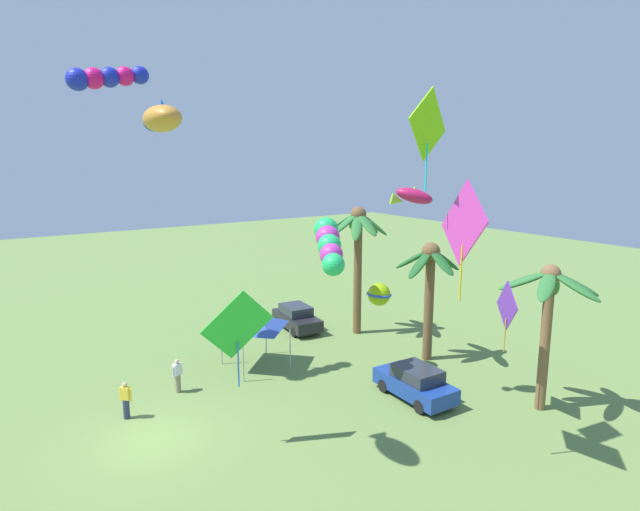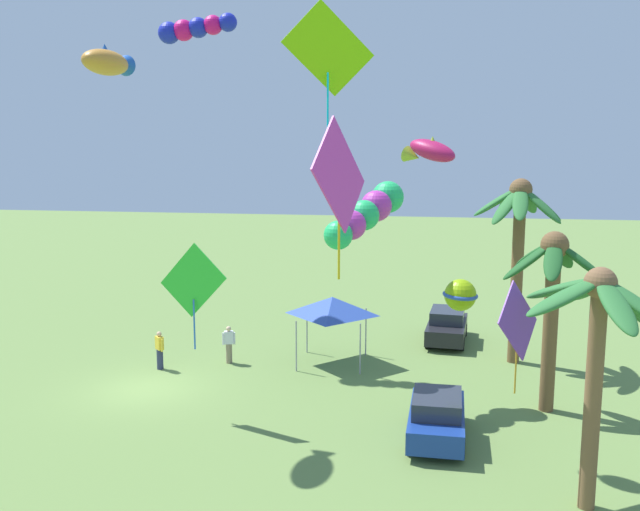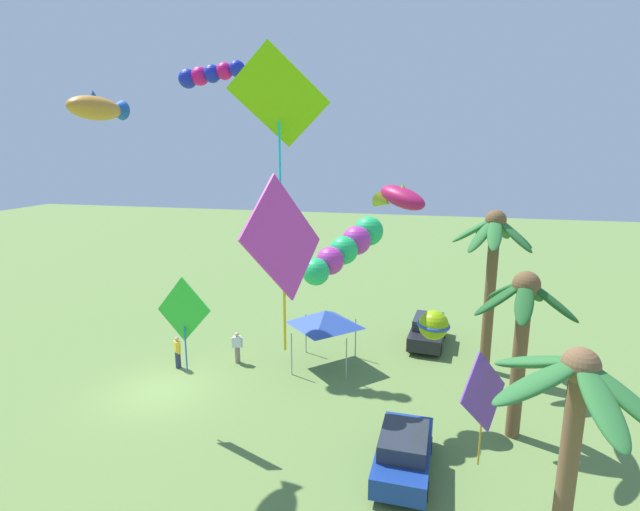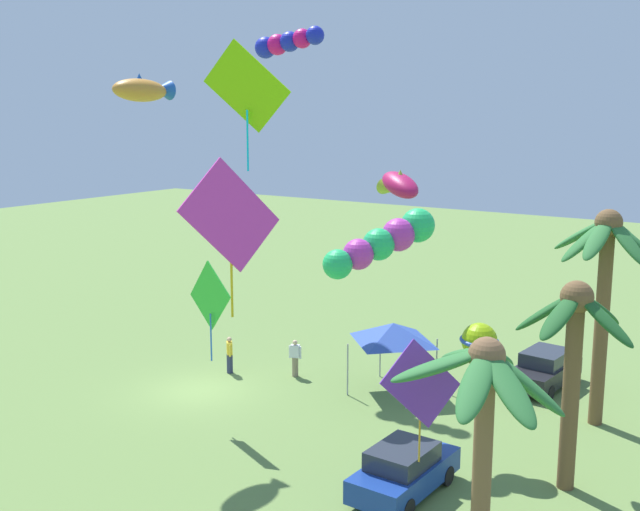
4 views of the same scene
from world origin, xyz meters
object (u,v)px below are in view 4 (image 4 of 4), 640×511
object	(u,v)px
kite_tube_2	(286,42)
kite_fish_7	(398,185)
palm_tree_0	(606,266)
festival_tent	(393,332)
kite_fish_0	(143,90)
kite_diamond_5	(247,88)
parked_car_0	(404,470)
kite_diamond_8	(230,218)
palm_tree_2	(484,403)
kite_diamond_4	(210,297)
kite_ball_3	(479,341)
kite_tube_6	(384,242)
spectator_0	(230,355)
parked_car_1	(544,369)
spectator_1	(295,358)
kite_diamond_1	(421,385)
palm_tree_1	(574,339)

from	to	relation	value
kite_tube_2	kite_fish_7	world-z (taller)	kite_tube_2
palm_tree_0	kite_tube_2	world-z (taller)	kite_tube_2
festival_tent	kite_fish_0	xyz separation A→B (m)	(6.76, -6.31, 9.30)
palm_tree_0	kite_diamond_5	world-z (taller)	kite_diamond_5
parked_car_0	kite_diamond_8	bearing A→B (deg)	-29.85
kite_tube_2	kite_diamond_5	size ratio (longest dim) A/B	1.04
palm_tree_2	kite_fish_7	distance (m)	7.07
festival_tent	kite_diamond_4	size ratio (longest dim) A/B	0.78
kite_ball_3	kite_fish_7	bearing A→B (deg)	-19.76
kite_tube_6	palm_tree_2	bearing A→B (deg)	42.78
spectator_0	kite_diamond_4	distance (m)	6.64
parked_car_1	spectator_1	bearing A→B (deg)	-63.38
kite_diamond_1	kite_tube_2	bearing A→B (deg)	-133.11
kite_diamond_4	spectator_1	bearing A→B (deg)	-175.46
spectator_1	festival_tent	world-z (taller)	festival_tent
kite_diamond_5	kite_diamond_1	bearing A→B (deg)	91.89
kite_diamond_5	kite_fish_7	bearing A→B (deg)	142.15
kite_diamond_4	kite_diamond_5	distance (m)	9.51
kite_diamond_1	kite_fish_7	world-z (taller)	kite_fish_7
palm_tree_1	kite_tube_6	world-z (taller)	kite_tube_6
parked_car_1	kite_tube_6	xyz separation A→B (m)	(7.97, -3.09, 6.07)
parked_car_1	kite_diamond_4	xyz separation A→B (m)	(10.28, -8.70, 3.91)
festival_tent	palm_tree_2	bearing A→B (deg)	36.58
palm_tree_0	palm_tree_2	world-z (taller)	palm_tree_0
kite_diamond_1	kite_tube_2	distance (m)	19.21
kite_fish_0	kite_diamond_4	bearing A→B (deg)	99.35
spectator_0	kite_ball_3	distance (m)	12.46
palm_tree_0	parked_car_0	distance (m)	10.38
kite_ball_3	kite_diamond_4	size ratio (longest dim) A/B	0.44
palm_tree_1	festival_tent	distance (m)	9.30
parked_car_0	spectator_1	world-z (taller)	spectator_1
palm_tree_2	kite_fish_0	bearing A→B (deg)	-105.94
parked_car_0	kite_ball_3	world-z (taller)	kite_ball_3
kite_diamond_1	kite_ball_3	bearing A→B (deg)	-169.72
parked_car_1	kite_tube_2	world-z (taller)	kite_tube_2
palm_tree_2	parked_car_1	distance (m)	15.67
kite_tube_2	kite_ball_3	world-z (taller)	kite_tube_2
kite_tube_2	kite_diamond_8	xyz separation A→B (m)	(12.95, 7.77, -5.44)
kite_tube_6	kite_fish_7	xyz separation A→B (m)	(2.99, 2.09, 2.21)
parked_car_0	parked_car_1	xyz separation A→B (m)	(-11.10, 0.57, 0.00)
kite_diamond_8	palm_tree_1	bearing A→B (deg)	139.89
spectator_0	kite_diamond_1	world-z (taller)	kite_diamond_1
festival_tent	kite_diamond_1	distance (m)	12.17
festival_tent	kite_fish_0	world-z (taller)	kite_fish_0
palm_tree_1	kite_diamond_4	xyz separation A→B (m)	(2.25, -11.92, 0.08)
kite_diamond_4	kite_tube_6	distance (m)	6.44
kite_ball_3	parked_car_0	bearing A→B (deg)	-12.40
kite_diamond_4	spectator_0	bearing A→B (deg)	-145.88
palm_tree_0	parked_car_1	distance (m)	6.30
parked_car_0	spectator_1	distance (m)	10.77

